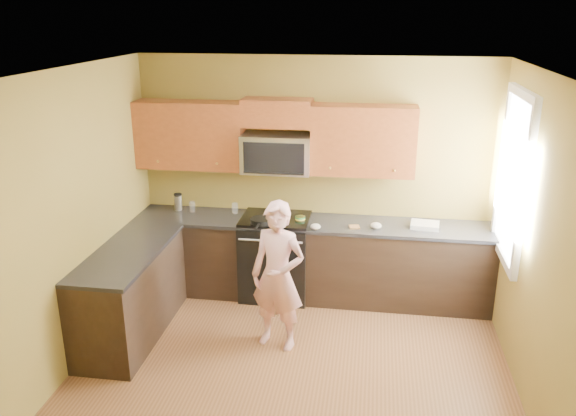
% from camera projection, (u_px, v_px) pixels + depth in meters
% --- Properties ---
extents(floor, '(4.00, 4.00, 0.00)m').
position_uv_depth(floor, '(288.00, 383.00, 5.16)').
color(floor, brown).
rests_on(floor, ground).
extents(ceiling, '(4.00, 4.00, 0.00)m').
position_uv_depth(ceiling, '(288.00, 75.00, 4.28)').
color(ceiling, white).
rests_on(ceiling, ground).
extents(wall_back, '(4.00, 0.00, 4.00)m').
position_uv_depth(wall_back, '(314.00, 177.00, 6.59)').
color(wall_back, olive).
rests_on(wall_back, ground).
extents(wall_front, '(4.00, 0.00, 4.00)m').
position_uv_depth(wall_front, '(228.00, 396.00, 2.85)').
color(wall_front, olive).
rests_on(wall_front, ground).
extents(wall_left, '(0.00, 4.00, 4.00)m').
position_uv_depth(wall_left, '(61.00, 230.00, 5.01)').
color(wall_left, olive).
rests_on(wall_left, ground).
extents(wall_right, '(0.00, 4.00, 4.00)m').
position_uv_depth(wall_right, '(545.00, 258.00, 4.44)').
color(wall_right, olive).
rests_on(wall_right, ground).
extents(cabinet_back_run, '(4.00, 0.60, 0.88)m').
position_uv_depth(cabinet_back_run, '(310.00, 260.00, 6.61)').
color(cabinet_back_run, black).
rests_on(cabinet_back_run, floor).
extents(cabinet_left_run, '(0.60, 1.60, 0.88)m').
position_uv_depth(cabinet_left_run, '(131.00, 294.00, 5.82)').
color(cabinet_left_run, black).
rests_on(cabinet_left_run, floor).
extents(countertop_back, '(4.00, 0.62, 0.04)m').
position_uv_depth(countertop_back, '(311.00, 223.00, 6.45)').
color(countertop_back, black).
rests_on(countertop_back, cabinet_back_run).
extents(countertop_left, '(0.62, 1.60, 0.04)m').
position_uv_depth(countertop_left, '(128.00, 252.00, 5.67)').
color(countertop_left, black).
rests_on(countertop_left, cabinet_left_run).
extents(stove, '(0.76, 0.65, 0.95)m').
position_uv_depth(stove, '(276.00, 256.00, 6.63)').
color(stove, black).
rests_on(stove, floor).
extents(microwave, '(0.76, 0.40, 0.42)m').
position_uv_depth(microwave, '(277.00, 171.00, 6.43)').
color(microwave, silver).
rests_on(microwave, wall_back).
extents(upper_cab_left, '(1.22, 0.33, 0.75)m').
position_uv_depth(upper_cab_left, '(192.00, 167.00, 6.60)').
color(upper_cab_left, brown).
rests_on(upper_cab_left, wall_back).
extents(upper_cab_right, '(1.12, 0.33, 0.75)m').
position_uv_depth(upper_cab_right, '(362.00, 174.00, 6.33)').
color(upper_cab_right, brown).
rests_on(upper_cab_right, wall_back).
extents(upper_cab_over_mw, '(0.76, 0.33, 0.30)m').
position_uv_depth(upper_cab_over_mw, '(277.00, 113.00, 6.25)').
color(upper_cab_over_mw, brown).
rests_on(upper_cab_over_mw, wall_back).
extents(window, '(0.06, 1.06, 1.66)m').
position_uv_depth(window, '(514.00, 178.00, 5.47)').
color(window, white).
rests_on(window, wall_right).
extents(woman, '(0.62, 0.49, 1.48)m').
position_uv_depth(woman, '(278.00, 276.00, 5.53)').
color(woman, pink).
rests_on(woman, floor).
extents(frying_pan, '(0.26, 0.44, 0.06)m').
position_uv_depth(frying_pan, '(262.00, 223.00, 6.31)').
color(frying_pan, black).
rests_on(frying_pan, stove).
extents(butter_tub, '(0.13, 0.13, 0.08)m').
position_uv_depth(butter_tub, '(300.00, 222.00, 6.42)').
color(butter_tub, yellow).
rests_on(butter_tub, countertop_back).
extents(toast_slice, '(0.13, 0.13, 0.01)m').
position_uv_depth(toast_slice, '(354.00, 227.00, 6.26)').
color(toast_slice, '#B27F47').
rests_on(toast_slice, countertop_back).
extents(napkin_a, '(0.14, 0.15, 0.06)m').
position_uv_depth(napkin_a, '(315.00, 227.00, 6.20)').
color(napkin_a, silver).
rests_on(napkin_a, countertop_back).
extents(napkin_b, '(0.12, 0.14, 0.07)m').
position_uv_depth(napkin_b, '(376.00, 226.00, 6.22)').
color(napkin_b, silver).
rests_on(napkin_b, countertop_back).
extents(dish_towel, '(0.33, 0.27, 0.05)m').
position_uv_depth(dish_towel, '(425.00, 225.00, 6.26)').
color(dish_towel, white).
rests_on(dish_towel, countertop_back).
extents(travel_mug, '(0.11, 0.11, 0.20)m').
position_uv_depth(travel_mug, '(179.00, 210.00, 6.81)').
color(travel_mug, silver).
rests_on(travel_mug, countertop_back).
extents(glass_a, '(0.09, 0.09, 0.12)m').
position_uv_depth(glass_a, '(192.00, 207.00, 6.73)').
color(glass_a, silver).
rests_on(glass_a, countertop_back).
extents(glass_b, '(0.07, 0.07, 0.12)m').
position_uv_depth(glass_b, '(235.00, 208.00, 6.68)').
color(glass_b, silver).
rests_on(glass_b, countertop_back).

